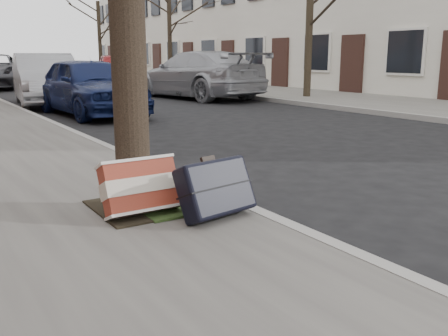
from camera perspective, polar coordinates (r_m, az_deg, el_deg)
ground at (r=4.71m, az=20.72°, el=-5.31°), size 120.00×120.00×0.00m
far_sidewalk at (r=21.07m, az=0.42°, el=9.12°), size 4.00×70.00×0.12m
house_far at (r=25.18m, az=9.89°, el=17.59°), size 6.70×40.00×7.20m
dirt_patch at (r=4.36m, az=-8.90°, el=-4.29°), size 0.85×0.85×0.02m
suitcase_red at (r=4.09m, az=-9.57°, el=-2.14°), size 0.61×0.34×0.47m
suitcase_navy at (r=3.96m, az=-0.99°, el=-2.29°), size 0.68×0.47×0.49m
car_near_front at (r=12.35m, az=-15.13°, el=9.05°), size 1.86×4.14×1.38m
car_near_mid at (r=15.29m, az=-19.72°, el=9.53°), size 2.10×4.59×1.46m
car_far_front at (r=16.74m, az=-3.19°, el=10.58°), size 2.89×5.54×1.53m
car_far_back at (r=24.75m, az=-12.46°, el=10.99°), size 2.75×4.76×1.52m
tree_far_a at (r=16.29m, az=9.78°, el=17.43°), size 0.23×0.23×5.31m
tree_far_b at (r=24.29m, az=-6.23°, el=14.88°), size 0.20×0.20×4.42m
tree_far_c at (r=33.37m, az=-14.02°, el=14.12°), size 0.23×0.23×4.57m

